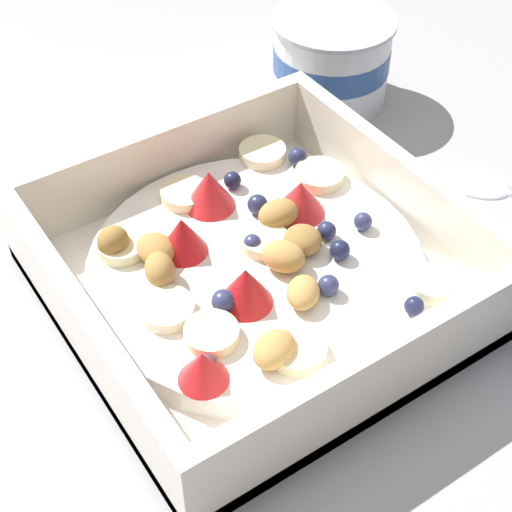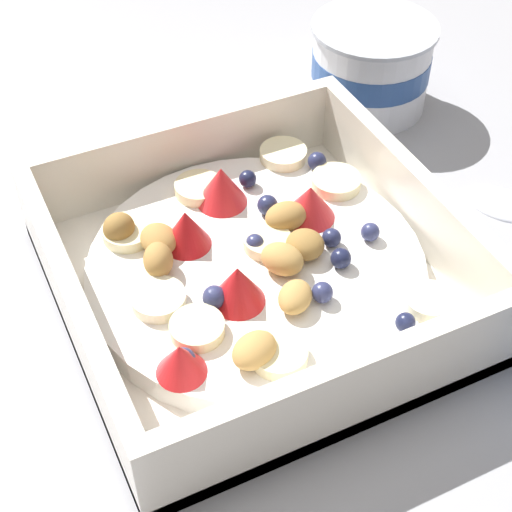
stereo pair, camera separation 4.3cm
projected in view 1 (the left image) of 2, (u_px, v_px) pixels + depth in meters
The scene contains 3 objects.
ground_plane at pixel (254, 303), 0.45m from camera, with size 2.40×2.40×0.00m, color #9E9EA3.
fruit_bowl at pixel (254, 269), 0.44m from camera, with size 0.21×0.21×0.06m.
yogurt_cup at pixel (331, 58), 0.58m from camera, with size 0.09×0.09×0.06m.
Camera 1 is at (-0.16, -0.25, 0.34)m, focal length 54.85 mm.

